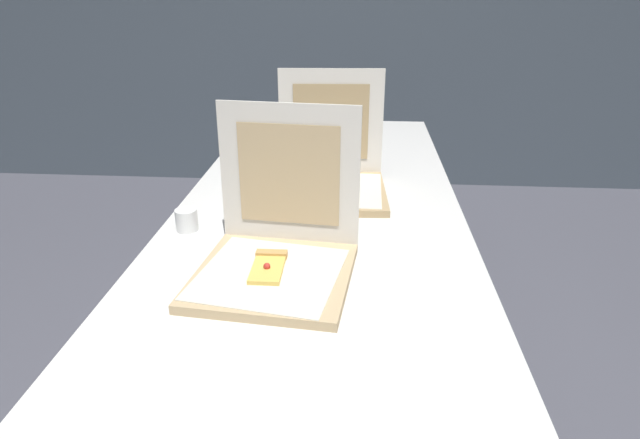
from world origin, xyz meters
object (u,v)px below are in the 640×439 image
table (318,228)px  pizza_box_front (277,252)px  cup_white_far (261,161)px  cup_white_near_center (187,220)px  pizza_box_middle (331,175)px  cup_white_mid (236,194)px  napkin_pile (322,432)px

table → pizza_box_front: pizza_box_front is taller
table → cup_white_far: 0.46m
pizza_box_front → cup_white_near_center: size_ratio=6.37×
table → pizza_box_middle: pizza_box_middle is taller
cup_white_near_center → cup_white_far: size_ratio=1.00×
pizza_box_middle → cup_white_far: size_ratio=6.08×
pizza_box_front → cup_white_mid: size_ratio=6.37×
cup_white_near_center → cup_white_mid: 0.22m
table → cup_white_mid: (-0.26, 0.07, 0.08)m
pizza_box_front → napkin_pile: bearing=-68.0°
cup_white_near_center → cup_white_mid: (0.09, 0.20, 0.00)m
pizza_box_middle → cup_white_near_center: size_ratio=6.08×
pizza_box_front → cup_white_mid: 0.46m
pizza_box_front → pizza_box_middle: size_ratio=1.05×
pizza_box_middle → napkin_pile: 1.02m
cup_white_far → cup_white_near_center: bearing=-101.8°
cup_white_near_center → napkin_pile: bearing=-59.0°
pizza_box_front → pizza_box_middle: same height
cup_white_mid → cup_white_near_center: bearing=-113.6°
napkin_pile → pizza_box_middle: bearing=92.5°
pizza_box_middle → napkin_pile: size_ratio=2.20×
table → napkin_pile: size_ratio=13.75×
pizza_box_middle → cup_white_far: 0.33m
cup_white_near_center → pizza_box_middle: bearing=41.3°
cup_white_far → table: bearing=-59.1°
table → cup_white_far: size_ratio=38.09×
cup_white_mid → cup_white_far: 0.33m
pizza_box_front → cup_white_mid: bearing=120.4°
napkin_pile → pizza_box_front: bearing=106.1°
table → cup_white_near_center: 0.38m
pizza_box_middle → cup_white_mid: 0.31m
cup_white_near_center → cup_white_far: 0.54m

